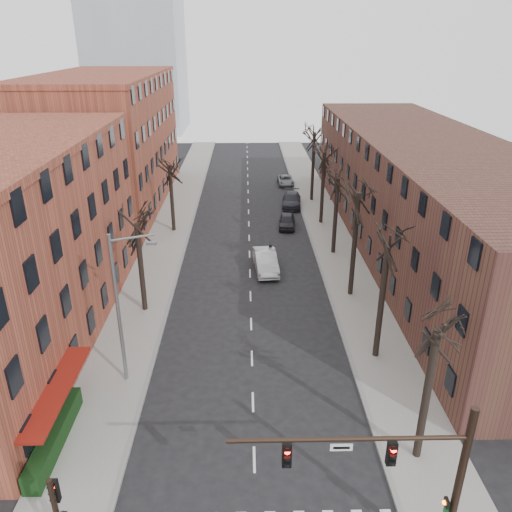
{
  "coord_description": "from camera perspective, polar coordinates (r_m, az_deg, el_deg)",
  "views": [
    {
      "loc": [
        -0.29,
        -13.45,
        18.07
      ],
      "look_at": [
        0.39,
        18.5,
        4.0
      ],
      "focal_mm": 35.0,
      "sensor_mm": 36.0,
      "label": 1
    }
  ],
  "objects": [
    {
      "name": "sidewalk_right",
      "position": [
        52.34,
        7.99,
        3.42
      ],
      "size": [
        4.0,
        90.0,
        0.15
      ],
      "primitive_type": "cube",
      "color": "gray",
      "rests_on": "ground"
    },
    {
      "name": "building_left_far",
      "position": [
        60.58,
        -16.61,
        12.27
      ],
      "size": [
        12.0,
        28.0,
        14.0
      ],
      "primitive_type": "cube",
      "color": "brown",
      "rests_on": "ground"
    },
    {
      "name": "awning_left",
      "position": [
        28.07,
        -20.93,
        -18.23
      ],
      "size": [
        1.2,
        7.0,
        0.15
      ],
      "primitive_type": "cube",
      "color": "maroon",
      "rests_on": "ground"
    },
    {
      "name": "streetlight",
      "position": [
        27.67,
        -15.22,
        -5.31
      ],
      "size": [
        2.45,
        0.22,
        9.03
      ],
      "color": "slate",
      "rests_on": "ground"
    },
    {
      "name": "sidewalk_left",
      "position": [
        52.26,
        -9.64,
        3.27
      ],
      "size": [
        4.0,
        90.0,
        0.15
      ],
      "primitive_type": "cube",
      "color": "gray",
      "rests_on": "ground"
    },
    {
      "name": "parked_car_far",
      "position": [
        67.11,
        3.39,
        8.63
      ],
      "size": [
        2.11,
        4.36,
        1.2
      ],
      "primitive_type": "imported",
      "rotation": [
        0.0,
        0.0,
        0.03
      ],
      "color": "slate",
      "rests_on": "ground"
    },
    {
      "name": "hedge",
      "position": [
        27.0,
        -22.03,
        -18.55
      ],
      "size": [
        0.8,
        6.0,
        1.0
      ],
      "primitive_type": "cube",
      "color": "#143312",
      "rests_on": "sidewalk_left"
    },
    {
      "name": "pedestrian_crossing",
      "position": [
        42.9,
        1.65,
        0.19
      ],
      "size": [
        0.74,
        1.17,
        1.85
      ],
      "primitive_type": "imported",
      "rotation": [
        0.0,
        0.0,
        1.86
      ],
      "color": "black",
      "rests_on": "ground"
    },
    {
      "name": "parked_car_near",
      "position": [
        51.61,
        3.56,
        4.02
      ],
      "size": [
        1.98,
        4.13,
        1.36
      ],
      "primitive_type": "imported",
      "rotation": [
        0.0,
        0.0,
        -0.1
      ],
      "color": "black",
      "rests_on": "ground"
    },
    {
      "name": "tree_left_a",
      "position": [
        37.0,
        -12.52,
        -6.1
      ],
      "size": [
        5.2,
        5.2,
        9.5
      ],
      "primitive_type": null,
      "color": "black",
      "rests_on": "ground"
    },
    {
      "name": "tree_left_b",
      "position": [
        51.3,
        -9.34,
        2.81
      ],
      "size": [
        5.2,
        5.2,
        9.5
      ],
      "primitive_type": null,
      "color": "black",
      "rests_on": "ground"
    },
    {
      "name": "tree_right_e",
      "position": [
        53.24,
        7.4,
        3.71
      ],
      "size": [
        5.2,
        5.2,
        10.8
      ],
      "primitive_type": null,
      "color": "black",
      "rests_on": "ground"
    },
    {
      "name": "tree_right_d",
      "position": [
        45.9,
        8.78,
        0.28
      ],
      "size": [
        5.2,
        5.2,
        10.0
      ],
      "primitive_type": null,
      "color": "black",
      "rests_on": "ground"
    },
    {
      "name": "building_right",
      "position": [
        48.21,
        18.72,
        6.77
      ],
      "size": [
        12.0,
        50.0,
        10.0
      ],
      "primitive_type": "cube",
      "color": "#4C2F23",
      "rests_on": "ground"
    },
    {
      "name": "parked_car_mid",
      "position": [
        58.32,
        4.09,
        6.43
      ],
      "size": [
        2.62,
        5.37,
        1.51
      ],
      "primitive_type": "imported",
      "rotation": [
        0.0,
        0.0,
        -0.1
      ],
      "color": "#22222A",
      "rests_on": "ground"
    },
    {
      "name": "signal_mast_arm",
      "position": [
        19.36,
        17.84,
        -22.63
      ],
      "size": [
        8.14,
        0.3,
        7.2
      ],
      "color": "black",
      "rests_on": "ground"
    },
    {
      "name": "tree_right_f",
      "position": [
        60.74,
        6.35,
        6.31
      ],
      "size": [
        5.2,
        5.2,
        11.6
      ],
      "primitive_type": null,
      "color": "black",
      "rests_on": "ground"
    },
    {
      "name": "tree_right_b",
      "position": [
        32.19,
        13.45,
        -11.14
      ],
      "size": [
        5.2,
        5.2,
        10.8
      ],
      "primitive_type": null,
      "color": "black",
      "rests_on": "ground"
    },
    {
      "name": "tree_right_c",
      "position": [
        38.83,
        10.69,
        -4.43
      ],
      "size": [
        5.2,
        5.2,
        11.6
      ],
      "primitive_type": null,
      "color": "black",
      "rests_on": "ground"
    },
    {
      "name": "silver_sedan",
      "position": [
        41.79,
        1.12,
        -0.61
      ],
      "size": [
        2.17,
        5.17,
        1.66
      ],
      "primitive_type": "imported",
      "rotation": [
        0.0,
        0.0,
        0.08
      ],
      "color": "#AFB2B6",
      "rests_on": "ground"
    },
    {
      "name": "tree_right_a",
      "position": [
        26.33,
        17.81,
        -21.02
      ],
      "size": [
        5.2,
        5.2,
        10.0
      ],
      "primitive_type": null,
      "color": "black",
      "rests_on": "ground"
    }
  ]
}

